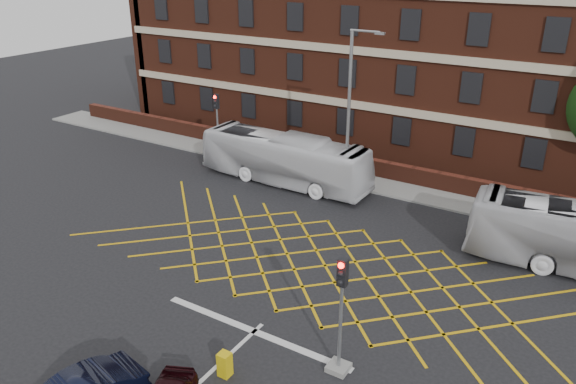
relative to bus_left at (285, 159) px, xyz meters
The scene contains 12 objects.
ground 11.53m from the bus_left, 54.24° to the right, with size 120.00×120.00×0.00m, color black.
victorian_building 15.81m from the bus_left, 61.41° to the left, with size 51.00×12.17×20.40m.
boundary_wall 7.71m from the bus_left, 29.09° to the left, with size 56.00×0.50×1.10m, color #4C2014.
far_pavement 7.36m from the bus_left, 22.14° to the left, with size 60.00×3.00×0.12m, color slate.
box_junction_hatching 9.99m from the bus_left, 47.45° to the right, with size 11.50×0.12×0.02m, color #CC990C.
stop_line 14.50m from the bus_left, 62.39° to the right, with size 8.00×0.30×0.02m, color silver.
bus_left is the anchor object (origin of this frame).
traffic_light_near 16.54m from the bus_left, 51.70° to the right, with size 0.70×0.70×4.27m.
traffic_light_far 6.40m from the bus_left, 166.10° to the left, with size 0.70×0.70×4.27m.
street_lamp 4.47m from the bus_left, ahead, with size 2.25×1.00×9.25m.
direction_signs 6.09m from the bus_left, 157.76° to the left, with size 1.10×0.16×2.20m.
utility_cabinet 16.81m from the bus_left, 64.68° to the right, with size 0.40×0.38×0.87m, color gold.
Camera 1 is at (9.94, -17.21, 12.98)m, focal length 35.00 mm.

